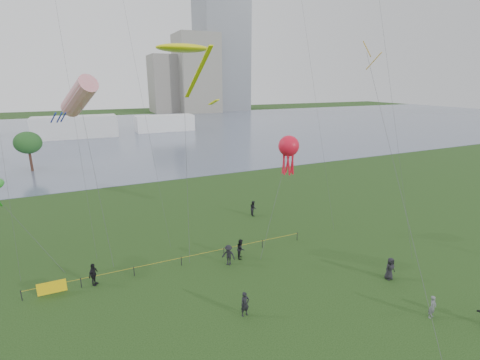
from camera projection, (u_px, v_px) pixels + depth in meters
name	position (u px, v px, depth m)	size (l,w,h in m)	color
ground_plane	(310.00, 349.00, 20.87)	(400.00, 400.00, 0.00)	#173210
lake	(119.00, 133.00, 108.14)	(400.00, 120.00, 0.08)	slate
building_mid	(197.00, 74.00, 175.59)	(20.00, 20.00, 38.00)	gray
building_low	(167.00, 84.00, 176.56)	(16.00, 18.00, 28.00)	slate
pavilion_left	(76.00, 127.00, 98.12)	(22.00, 8.00, 6.00)	silver
pavilion_right	(165.00, 123.00, 111.36)	(18.00, 7.00, 5.00)	white
fence	(107.00, 276.00, 27.71)	(24.07, 0.07, 1.05)	black
kite_flyer	(432.00, 307.00, 23.49)	(0.59, 0.39, 1.62)	slate
spectator_a	(241.00, 249.00, 31.42)	(0.89, 0.69, 1.82)	black
spectator_b	(228.00, 255.00, 30.22)	(1.21, 0.69, 1.87)	black
spectator_c	(93.00, 274.00, 27.21)	(1.08, 0.45, 1.85)	black
spectator_d	(390.00, 269.00, 28.06)	(0.91, 0.59, 1.86)	black
spectator_f	(245.00, 304.00, 23.66)	(0.65, 0.42, 1.77)	black
spectator_g	(253.00, 208.00, 41.45)	(0.88, 0.68, 1.80)	black
kite_stingray	(183.00, 49.00, 32.20)	(5.03, 10.05, 18.87)	#3F3F42
kite_windsock	(79.00, 97.00, 29.67)	(4.18, 7.02, 16.10)	#3F3F42
kite_octopus	(289.00, 147.00, 34.71)	(6.40, 5.37, 10.32)	#3F3F42
kite_delta	(371.00, 63.00, 28.85)	(7.36, 15.84, 18.75)	#3F3F42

